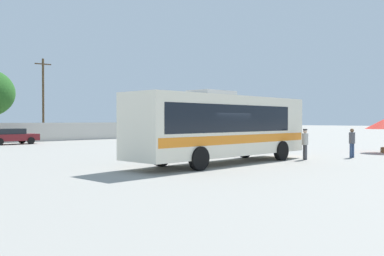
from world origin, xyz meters
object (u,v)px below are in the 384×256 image
(passenger_waiting_on_apron, at_px, (352,141))
(coach_bus_cream_orange, at_px, (221,125))
(attendant_by_bus_door, at_px, (305,142))
(utility_pole_near, at_px, (43,98))
(parked_car_third_maroon, at_px, (10,136))

(passenger_waiting_on_apron, bearing_deg, coach_bus_cream_orange, 159.22)
(attendant_by_bus_door, relative_size, utility_pole_near, 0.19)
(parked_car_third_maroon, distance_m, utility_pole_near, 10.39)
(passenger_waiting_on_apron, xyz_separation_m, parked_car_third_maroon, (-8.78, 27.50, -0.19))
(coach_bus_cream_orange, bearing_deg, passenger_waiting_on_apron, -20.78)
(parked_car_third_maroon, relative_size, utility_pole_near, 0.52)
(passenger_waiting_on_apron, height_order, parked_car_third_maroon, passenger_waiting_on_apron)
(attendant_by_bus_door, xyz_separation_m, utility_pole_near, (0.73, 33.43, 3.74))
(coach_bus_cream_orange, xyz_separation_m, parked_car_third_maroon, (-0.83, 24.49, -1.16))
(parked_car_third_maroon, bearing_deg, passenger_waiting_on_apron, -72.30)
(passenger_waiting_on_apron, bearing_deg, attendant_by_bus_door, 158.43)
(coach_bus_cream_orange, bearing_deg, utility_pole_near, 79.96)
(coach_bus_cream_orange, relative_size, passenger_waiting_on_apron, 6.66)
(attendant_by_bus_door, height_order, passenger_waiting_on_apron, same)
(attendant_by_bus_door, height_order, utility_pole_near, utility_pole_near)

